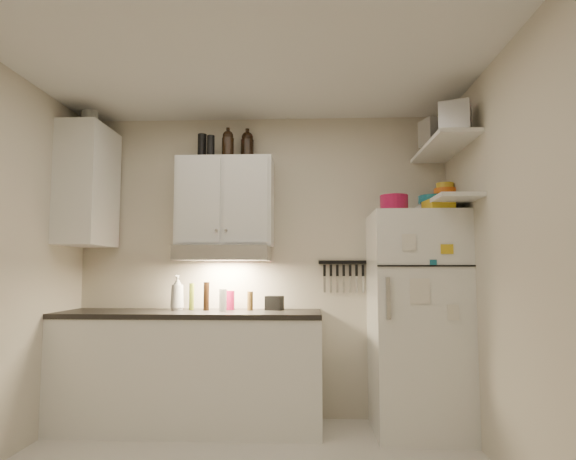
{
  "coord_description": "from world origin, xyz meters",
  "views": [
    {
      "loc": [
        0.4,
        -2.69,
        1.24
      ],
      "look_at": [
        0.25,
        0.9,
        1.55
      ],
      "focal_mm": 30.0,
      "sensor_mm": 36.0,
      "label": 1
    }
  ],
  "objects": [
    {
      "name": "ceiling",
      "position": [
        0.0,
        0.0,
        2.61
      ],
      "size": [
        3.2,
        3.0,
        0.02
      ],
      "primitive_type": "cube",
      "color": "silver",
      "rests_on": "ground"
    },
    {
      "name": "back_wall",
      "position": [
        0.0,
        1.51,
        1.3
      ],
      "size": [
        3.2,
        0.02,
        2.6
      ],
      "primitive_type": "cube",
      "color": "beige",
      "rests_on": "ground"
    },
    {
      "name": "right_wall",
      "position": [
        1.61,
        0.0,
        1.3
      ],
      "size": [
        0.02,
        3.0,
        2.6
      ],
      "primitive_type": "cube",
      "color": "beige",
      "rests_on": "ground"
    },
    {
      "name": "base_cabinet",
      "position": [
        -0.55,
        1.2,
        0.44
      ],
      "size": [
        2.1,
        0.6,
        0.88
      ],
      "primitive_type": "cube",
      "color": "white",
      "rests_on": "floor"
    },
    {
      "name": "countertop",
      "position": [
        -0.55,
        1.2,
        0.9
      ],
      "size": [
        2.1,
        0.62,
        0.04
      ],
      "primitive_type": "cube",
      "color": "black",
      "rests_on": "base_cabinet"
    },
    {
      "name": "upper_cabinet",
      "position": [
        -0.3,
        1.33,
        1.83
      ],
      "size": [
        0.8,
        0.33,
        0.75
      ],
      "primitive_type": "cube",
      "color": "white",
      "rests_on": "back_wall"
    },
    {
      "name": "side_cabinet",
      "position": [
        -1.44,
        1.2,
        1.95
      ],
      "size": [
        0.33,
        0.55,
        1.0
      ],
      "primitive_type": "cube",
      "color": "white",
      "rests_on": "left_wall"
    },
    {
      "name": "range_hood",
      "position": [
        -0.3,
        1.27,
        1.39
      ],
      "size": [
        0.76,
        0.46,
        0.12
      ],
      "primitive_type": "cube",
      "color": "silver",
      "rests_on": "back_wall"
    },
    {
      "name": "fridge",
      "position": [
        1.25,
        1.16,
        0.85
      ],
      "size": [
        0.7,
        0.68,
        1.7
      ],
      "primitive_type": "cube",
      "color": "white",
      "rests_on": "floor"
    },
    {
      "name": "shelf_hi",
      "position": [
        1.45,
        1.02,
        2.2
      ],
      "size": [
        0.3,
        0.95,
        0.03
      ],
      "primitive_type": "cube",
      "color": "white",
      "rests_on": "right_wall"
    },
    {
      "name": "shelf_lo",
      "position": [
        1.45,
        1.02,
        1.76
      ],
      "size": [
        0.3,
        0.95,
        0.03
      ],
      "primitive_type": "cube",
      "color": "white",
      "rests_on": "right_wall"
    },
    {
      "name": "knife_strip",
      "position": [
        0.7,
        1.49,
        1.32
      ],
      "size": [
        0.42,
        0.02,
        0.03
      ],
      "primitive_type": "cube",
      "color": "black",
      "rests_on": "back_wall"
    },
    {
      "name": "dutch_oven",
      "position": [
        1.06,
        1.01,
        1.76
      ],
      "size": [
        0.27,
        0.27,
        0.12
      ],
      "primitive_type": "cylinder",
      "rotation": [
        0.0,
        0.0,
        0.3
      ],
      "color": "#9E123E",
      "rests_on": "fridge"
    },
    {
      "name": "book_stack",
      "position": [
        1.38,
        0.95,
        1.74
      ],
      "size": [
        0.2,
        0.24,
        0.08
      ],
      "primitive_type": "cube",
      "rotation": [
        0.0,
        0.0,
        0.11
      ],
      "color": "gold",
      "rests_on": "fridge"
    },
    {
      "name": "spice_jar",
      "position": [
        1.38,
        1.11,
        1.75
      ],
      "size": [
        0.08,
        0.08,
        0.11
      ],
      "primitive_type": "cylinder",
      "rotation": [
        0.0,
        0.0,
        -0.21
      ],
      "color": "silver",
      "rests_on": "fridge"
    },
    {
      "name": "stock_pot",
      "position": [
        1.45,
        1.27,
        2.3
      ],
      "size": [
        0.28,
        0.28,
        0.18
      ],
      "primitive_type": "cylinder",
      "rotation": [
        0.0,
        0.0,
        -0.16
      ],
      "color": "silver",
      "rests_on": "shelf_hi"
    },
    {
      "name": "tin_a",
      "position": [
        1.39,
        1.02,
        2.31
      ],
      "size": [
        0.24,
        0.23,
        0.2
      ],
      "primitive_type": "cube",
      "rotation": [
        0.0,
        0.0,
        0.31
      ],
      "color": "#AAAAAD",
      "rests_on": "shelf_hi"
    },
    {
      "name": "tin_b",
      "position": [
        1.44,
        0.67,
        2.32
      ],
      "size": [
        0.27,
        0.27,
        0.21
      ],
      "primitive_type": "cube",
      "rotation": [
        0.0,
        0.0,
        -0.39
      ],
      "color": "#AAAAAD",
      "rests_on": "shelf_hi"
    },
    {
      "name": "bowl_teal",
      "position": [
        1.49,
        1.29,
        1.82
      ],
      "size": [
        0.23,
        0.23,
        0.09
      ],
      "primitive_type": "cylinder",
      "color": "#166379",
      "rests_on": "shelf_lo"
    },
    {
      "name": "bowl_orange",
      "position": [
        1.53,
        1.28,
        1.89
      ],
      "size": [
        0.18,
        0.18,
        0.05
      ],
      "primitive_type": "cylinder",
      "color": "orange",
      "rests_on": "bowl_teal"
    },
    {
      "name": "bowl_yellow",
      "position": [
        1.53,
        1.28,
        1.94
      ],
      "size": [
        0.14,
        0.14,
        0.05
      ],
      "primitive_type": "cylinder",
      "color": "gold",
      "rests_on": "bowl_orange"
    },
    {
      "name": "plates",
      "position": [
        1.38,
        1.1,
        1.8
      ],
      "size": [
        0.3,
        0.3,
        0.06
      ],
      "primitive_type": "cylinder",
      "rotation": [
        0.0,
        0.0,
        -0.4
      ],
      "color": "#166379",
      "rests_on": "shelf_lo"
    },
    {
      "name": "growler_a",
      "position": [
        -0.28,
        1.28,
        2.32
      ],
      "size": [
        0.11,
        0.11,
        0.24
      ],
      "primitive_type": null,
      "rotation": [
        0.0,
        0.0,
        0.08
      ],
      "color": "black",
      "rests_on": "upper_cabinet"
    },
    {
      "name": "growler_b",
      "position": [
        -0.13,
        1.41,
        2.33
      ],
      "size": [
        0.13,
        0.13,
        0.27
      ],
      "primitive_type": null,
      "rotation": [
        0.0,
        0.0,
        0.21
      ],
      "color": "black",
      "rests_on": "upper_cabinet"
    },
    {
      "name": "thermos_a",
      "position": [
        -0.42,
        1.26,
        2.29
      ],
      "size": [
        0.08,
        0.08,
        0.19
      ],
      "primitive_type": "cylinder",
      "rotation": [
        0.0,
        0.0,
        0.25
      ],
      "color": "black",
      "rests_on": "upper_cabinet"
    },
    {
      "name": "thermos_b",
      "position": [
        -0.51,
        1.32,
        2.31
      ],
      "size": [
        0.08,
        0.08,
        0.22
      ],
      "primitive_type": "cylinder",
      "rotation": [
        0.0,
        0.0,
        -0.04
      ],
      "color": "black",
      "rests_on": "upper_cabinet"
    },
    {
      "name": "side_jar",
      "position": [
        -1.46,
        1.23,
        2.54
      ],
      "size": [
        0.17,
        0.17,
        0.18
      ],
      "primitive_type": "cylinder",
      "rotation": [
        0.0,
        0.0,
        -0.26
      ],
      "color": "silver",
      "rests_on": "side_cabinet"
    },
    {
      "name": "soap_bottle",
      "position": [
        -0.69,
        1.3,
        1.08
      ],
      "size": [
        0.14,
        0.14,
        0.32
      ],
      "primitive_type": "imported",
      "rotation": [
        0.0,
        0.0,
        -0.14
      ],
      "color": "white",
      "rests_on": "countertop"
    },
    {
      "name": "pepper_mill",
      "position": [
        -0.08,
        1.31,
        1.0
      ],
      "size": [
        0.06,
        0.06,
        0.15
      ],
      "primitive_type": "cylinder",
      "rotation": [
        0.0,
        0.0,
        -0.34
      ],
      "color": "brown",
      "rests_on": "countertop"
    },
    {
      "name": "oil_bottle",
      "position": [
        -0.58,
        1.34,
        1.03
      ],
      "size": [
        0.05,
        0.05,
        0.22
      ],
      "primitive_type": "cylinder",
      "rotation": [
        0.0,
        0.0,
        -0.35
      ],
      "color": "#5B6B1A",
      "rests_on": "countertop"
    },
    {
      "name": "vinegar_bottle",
      "position": [
        -0.44,
        1.28,
        1.04
      ],
      "size": [
        0.06,
        0.06,
        0.23
      ],
      "primitive_type": "cylinder",
      "rotation": [
        0.0,
        0.0,
        -0.4
      ],
      "color": "black",
      "rests_on": "countertop"
    },
    {
      "name": "clear_bottle",
      "position": [
        -0.29,
        1.2,
        1.01
      ],
      "size": [
        0.08,
        0.08,
        0.18
      ],
      "primitive_type": "cylinder",
      "rotation": [
        0.0,
        0.0,
        0.43
      ],
      "color": "silver",
      "rests_on": "countertop"
    },
    {
      "name": "red_jar",
      "position": [
        -0.26,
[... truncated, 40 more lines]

